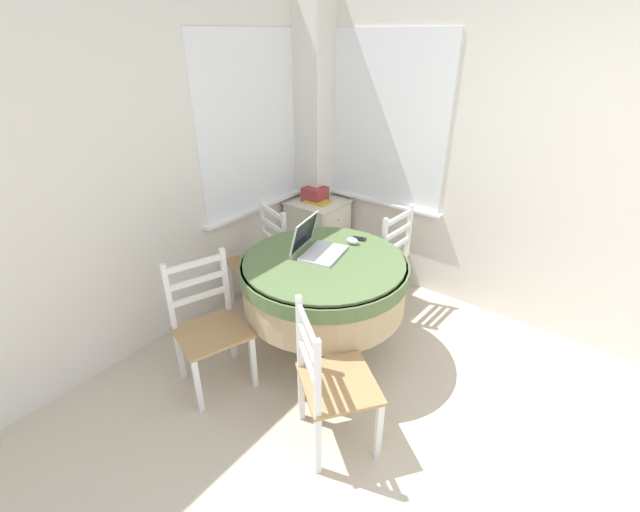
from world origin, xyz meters
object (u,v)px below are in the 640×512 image
object	(u,v)px
computer_mouse	(352,241)
dining_chair_near_right_window	(382,259)
laptop	(317,246)
storage_box	(315,194)
dining_chair_near_back_window	(261,261)
dining_chair_left_flank	(210,327)
cell_phone	(359,239)
dining_chair_camera_near	(331,383)
round_dining_table	(324,280)
book_on_cabinet	(318,201)
corner_cabinet	(318,235)

from	to	relation	value
computer_mouse	dining_chair_near_right_window	distance (m)	0.60
laptop	dining_chair_near_right_window	bearing A→B (deg)	-8.26
dining_chair_near_right_window	storage_box	world-z (taller)	dining_chair_near_right_window
dining_chair_near_back_window	dining_chair_left_flank	world-z (taller)	same
cell_phone	storage_box	distance (m)	1.04
laptop	dining_chair_near_back_window	distance (m)	0.80
computer_mouse	dining_chair_camera_near	world-z (taller)	dining_chair_camera_near
round_dining_table	dining_chair_near_back_window	world-z (taller)	dining_chair_near_back_window
laptop	cell_phone	world-z (taller)	laptop
computer_mouse	dining_chair_camera_near	bearing A→B (deg)	-152.13
computer_mouse	dining_chair_near_back_window	size ratio (longest dim) A/B	0.10
cell_phone	dining_chair_camera_near	distance (m)	1.22
dining_chair_near_right_window	dining_chair_camera_near	distance (m)	1.53
dining_chair_near_right_window	storage_box	size ratio (longest dim) A/B	4.64
computer_mouse	dining_chair_left_flank	xyz separation A→B (m)	(-1.03, 0.43, -0.36)
book_on_cabinet	computer_mouse	bearing A→B (deg)	-128.02
computer_mouse	storage_box	world-z (taller)	storage_box
laptop	storage_box	xyz separation A→B (m)	(0.94, 0.75, -0.04)
computer_mouse	storage_box	distance (m)	1.09
dining_chair_near_right_window	dining_chair_left_flank	world-z (taller)	same
dining_chair_camera_near	dining_chair_near_back_window	bearing A→B (deg)	58.91
dining_chair_left_flank	laptop	bearing A→B (deg)	-22.23
dining_chair_near_right_window	laptop	bearing A→B (deg)	171.74
dining_chair_near_right_window	dining_chair_left_flank	bearing A→B (deg)	164.55
dining_chair_near_back_window	laptop	bearing A→B (deg)	-99.32
dining_chair_camera_near	cell_phone	bearing A→B (deg)	25.95
laptop	computer_mouse	xyz separation A→B (m)	(0.28, -0.12, -0.03)
corner_cabinet	cell_phone	bearing A→B (deg)	-124.77
computer_mouse	dining_chair_near_back_window	xyz separation A→B (m)	(-0.16, 0.81, -0.36)
dining_chair_near_back_window	storage_box	size ratio (longest dim) A/B	4.64
round_dining_table	book_on_cabinet	size ratio (longest dim) A/B	5.45
round_dining_table	dining_chair_near_right_window	world-z (taller)	dining_chair_near_right_window
laptop	computer_mouse	bearing A→B (deg)	-23.00
dining_chair_near_right_window	computer_mouse	bearing A→B (deg)	-179.12
cell_phone	book_on_cabinet	xyz separation A→B (m)	(0.54, 0.81, -0.04)
dining_chair_left_flank	corner_cabinet	bearing A→B (deg)	13.68
cell_phone	corner_cabinet	size ratio (longest dim) A/B	0.16
cell_phone	dining_chair_near_right_window	distance (m)	0.52
laptop	dining_chair_near_right_window	distance (m)	0.86
computer_mouse	corner_cabinet	xyz separation A→B (m)	(0.68, 0.84, -0.44)
cell_phone	book_on_cabinet	size ratio (longest dim) A/B	0.55
dining_chair_near_right_window	corner_cabinet	world-z (taller)	dining_chair_near_right_window
cell_phone	book_on_cabinet	bearing A→B (deg)	56.13
round_dining_table	computer_mouse	xyz separation A→B (m)	(0.32, -0.02, 0.19)
dining_chair_camera_near	corner_cabinet	world-z (taller)	dining_chair_camera_near
dining_chair_left_flank	book_on_cabinet	bearing A→B (deg)	12.97
corner_cabinet	dining_chair_left_flank	bearing A→B (deg)	-166.32
cell_phone	dining_chair_near_back_window	world-z (taller)	dining_chair_near_back_window
dining_chair_near_right_window	book_on_cabinet	size ratio (longest dim) A/B	4.23
dining_chair_camera_near	round_dining_table	bearing A→B (deg)	39.65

